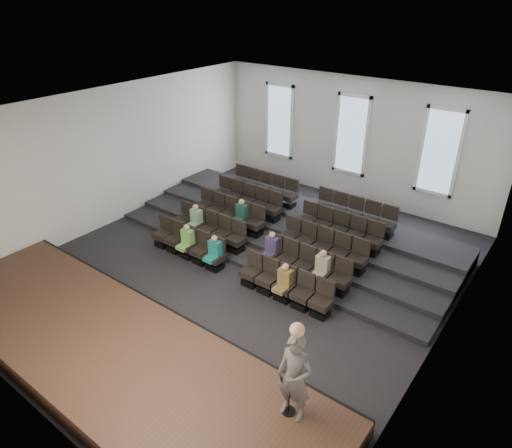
% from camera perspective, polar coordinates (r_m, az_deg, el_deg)
% --- Properties ---
extents(ground, '(14.00, 14.00, 0.00)m').
position_cam_1_polar(ground, '(14.69, -1.46, -5.49)').
color(ground, black).
rests_on(ground, ground).
extents(ceiling, '(12.00, 14.00, 0.02)m').
position_cam_1_polar(ceiling, '(12.66, -1.73, 13.84)').
color(ceiling, white).
rests_on(ceiling, ground).
extents(wall_back, '(12.00, 0.04, 5.00)m').
position_cam_1_polar(wall_back, '(19.11, 11.87, 10.30)').
color(wall_back, silver).
rests_on(wall_back, ground).
extents(wall_front, '(12.00, 0.04, 5.00)m').
position_cam_1_polar(wall_front, '(9.84, -28.47, -10.55)').
color(wall_front, silver).
rests_on(wall_front, ground).
extents(wall_left, '(0.04, 14.00, 5.00)m').
position_cam_1_polar(wall_left, '(17.63, -17.23, 8.16)').
color(wall_left, silver).
rests_on(wall_left, ground).
extents(wall_right, '(0.04, 14.00, 5.00)m').
position_cam_1_polar(wall_right, '(11.19, 23.38, -4.55)').
color(wall_right, silver).
rests_on(wall_right, ground).
extents(stage, '(11.80, 3.60, 0.50)m').
position_cam_1_polar(stage, '(11.85, -17.56, -15.06)').
color(stage, '#3F261B').
rests_on(stage, ground).
extents(stage_lip, '(11.80, 0.06, 0.52)m').
position_cam_1_polar(stage_lip, '(12.62, -11.09, -11.06)').
color(stage_lip, black).
rests_on(stage_lip, ground).
extents(risers, '(11.80, 4.80, 0.60)m').
position_cam_1_polar(risers, '(16.83, 5.26, -0.18)').
color(risers, black).
rests_on(risers, ground).
extents(seating_rows, '(6.80, 4.70, 1.67)m').
position_cam_1_polar(seating_rows, '(15.40, 2.08, -0.85)').
color(seating_rows, black).
rests_on(seating_rows, ground).
extents(windows, '(8.44, 0.10, 3.24)m').
position_cam_1_polar(windows, '(19.00, 11.84, 10.83)').
color(windows, white).
rests_on(windows, wall_back).
extents(audience, '(5.45, 2.64, 1.10)m').
position_cam_1_polar(audience, '(14.48, -1.71, -2.37)').
color(audience, '#70BC4B').
rests_on(audience, seating_rows).
extents(speaker, '(0.75, 0.52, 1.97)m').
position_cam_1_polar(speaker, '(9.10, 4.86, -18.57)').
color(speaker, '#545250').
rests_on(speaker, stage).
extents(mic_stand, '(0.28, 0.28, 1.68)m').
position_cam_1_polar(mic_stand, '(9.49, 4.19, -20.39)').
color(mic_stand, black).
rests_on(mic_stand, stage).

